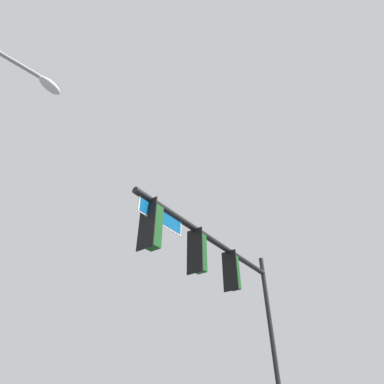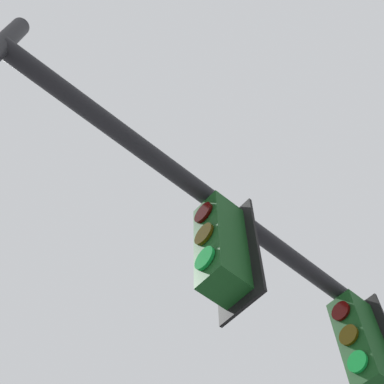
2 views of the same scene
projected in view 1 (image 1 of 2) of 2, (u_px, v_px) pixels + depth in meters
name	position (u px, v px, depth m)	size (l,w,h in m)	color
signal_pole_near	(217.00, 268.00, 8.90)	(6.97, 0.95, 6.27)	black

